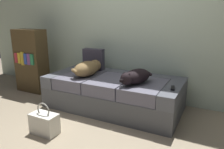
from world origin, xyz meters
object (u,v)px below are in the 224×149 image
object	(u,v)px
tv_remote	(173,88)
throw_pillow	(94,59)
handbag	(44,123)
dog_dark	(135,77)
bookshelf	(31,61)
dog_tan	(88,68)
couch	(114,92)

from	to	relation	value
tv_remote	throw_pillow	distance (m)	1.44
throw_pillow	handbag	bearing A→B (deg)	-84.60
dog_dark	tv_remote	world-z (taller)	dog_dark
bookshelf	dog_tan	bearing A→B (deg)	-4.81
couch	tv_remote	distance (m)	0.92
dog_tan	throw_pillow	world-z (taller)	throw_pillow
throw_pillow	bookshelf	bearing A→B (deg)	-167.64
couch	handbag	bearing A→B (deg)	-110.17
tv_remote	bookshelf	bearing A→B (deg)	165.61
dog_tan	dog_dark	distance (m)	0.78
couch	bookshelf	xyz separation A→B (m)	(-1.64, 0.02, 0.32)
throw_pillow	tv_remote	bearing A→B (deg)	-16.96
couch	bookshelf	bearing A→B (deg)	179.39
handbag	bookshelf	bearing A→B (deg)	140.52
bookshelf	throw_pillow	bearing A→B (deg)	12.36
tv_remote	handbag	world-z (taller)	tv_remote
dog_tan	bookshelf	world-z (taller)	bookshelf
dog_dark	bookshelf	xyz separation A→B (m)	(-2.04, 0.18, -0.01)
couch	tv_remote	bearing A→B (deg)	-9.73
tv_remote	handbag	bearing A→B (deg)	-155.50
dog_dark	throw_pillow	xyz separation A→B (m)	(-0.89, 0.43, 0.07)
handbag	tv_remote	bearing A→B (deg)	35.09
dog_tan	throw_pillow	bearing A→B (deg)	108.67
tv_remote	throw_pillow	size ratio (longest dim) A/B	0.44
couch	throw_pillow	bearing A→B (deg)	151.73
couch	dog_dark	xyz separation A→B (m)	(0.39, -0.16, 0.33)
throw_pillow	dog_tan	bearing A→B (deg)	-71.33
dog_dark	handbag	distance (m)	1.24
couch	throw_pillow	size ratio (longest dim) A/B	5.65
dog_tan	handbag	size ratio (longest dim) A/B	1.69
handbag	dog_tan	bearing A→B (deg)	90.09
handbag	dog_dark	bearing A→B (deg)	48.16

